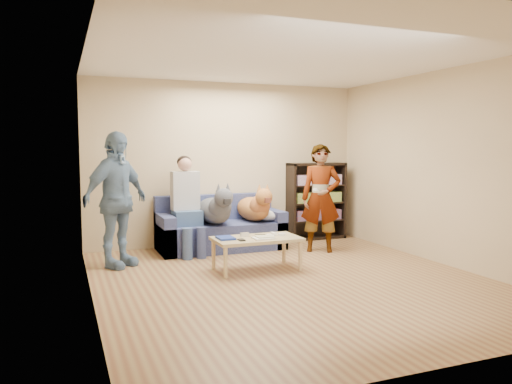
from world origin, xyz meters
name	(u,v)px	position (x,y,z in m)	size (l,w,h in m)	color
ground	(293,281)	(0.00, 0.00, 0.00)	(5.00, 5.00, 0.00)	brown
ceiling	(295,56)	(0.00, 0.00, 2.60)	(5.00, 5.00, 0.00)	white
wall_back	(227,164)	(0.00, 2.50, 1.30)	(4.50, 4.50, 0.00)	tan
wall_front	(452,187)	(0.00, -2.50, 1.30)	(4.50, 4.50, 0.00)	tan
wall_left	(89,175)	(-2.25, 0.00, 1.30)	(5.00, 5.00, 0.00)	tan
wall_right	(447,168)	(2.25, 0.00, 1.30)	(5.00, 5.00, 0.00)	tan
blanket	(269,216)	(0.49, 1.90, 0.50)	(0.44, 0.37, 0.15)	silver
person_standing_right	(321,198)	(1.11, 1.36, 0.81)	(0.59, 0.39, 1.61)	gray
person_standing_left	(116,200)	(-1.86, 1.47, 0.89)	(1.04, 0.43, 1.78)	#7592BB
held_controller	(316,190)	(0.91, 1.16, 0.96)	(0.04, 0.11, 0.03)	white
notebook_blue	(226,238)	(-0.61, 0.69, 0.43)	(0.20, 0.26, 0.03)	navy
papers	(263,238)	(-0.16, 0.54, 0.43)	(0.26, 0.20, 0.01)	silver
magazine	(265,236)	(-0.13, 0.56, 0.44)	(0.22, 0.17, 0.01)	#BBB695
camera_silver	(245,235)	(-0.33, 0.76, 0.45)	(0.11, 0.06, 0.05)	silver
controller_a	(274,234)	(0.07, 0.74, 0.43)	(0.04, 0.13, 0.03)	white
controller_b	(282,234)	(0.15, 0.66, 0.43)	(0.09, 0.06, 0.03)	white
headphone_cup_a	(272,236)	(-0.01, 0.62, 0.43)	(0.07, 0.07, 0.02)	white
headphone_cup_b	(269,235)	(-0.01, 0.70, 0.43)	(0.07, 0.07, 0.02)	white
pen_orange	(260,239)	(-0.23, 0.48, 0.42)	(0.01, 0.01, 0.14)	#BF741B
pen_black	(260,234)	(-0.09, 0.82, 0.42)	(0.01, 0.01, 0.14)	black
wallet	(241,240)	(-0.46, 0.52, 0.43)	(0.07, 0.12, 0.01)	black
sofa	(220,231)	(-0.25, 2.10, 0.28)	(1.90, 0.85, 0.82)	#515B93
person_seated	(187,201)	(-0.79, 1.97, 0.77)	(0.40, 0.73, 1.47)	#3D5A86
dog_gray	(216,209)	(-0.38, 1.87, 0.65)	(0.45, 1.27, 0.65)	#4F5259
dog_tan	(255,207)	(0.28, 1.95, 0.64)	(0.42, 1.17, 0.61)	#B16036
coffee_table	(257,241)	(-0.21, 0.64, 0.37)	(1.10, 0.60, 0.42)	tan
bookshelf	(316,199)	(1.55, 2.33, 0.68)	(1.00, 0.34, 1.30)	black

